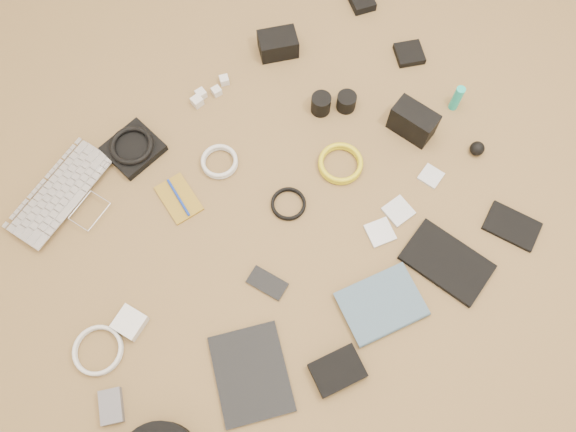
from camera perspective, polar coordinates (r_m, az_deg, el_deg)
laptop at (r=1.77m, az=-20.89°, el=1.36°), size 0.41×0.35×0.03m
headphone_pouch at (r=1.80m, az=-15.42°, el=6.60°), size 0.17×0.17×0.03m
headphones at (r=1.78m, az=-15.60°, el=6.93°), size 0.16×0.16×0.02m
charger_a at (r=1.84m, az=-9.21°, el=11.42°), size 0.03×0.03×0.03m
charger_b at (r=1.86m, az=-7.27°, el=12.46°), size 0.03×0.03×0.03m
charger_c at (r=1.88m, az=-6.49°, el=13.56°), size 0.04×0.04×0.03m
charger_d at (r=1.86m, az=-8.83°, el=12.15°), size 0.03×0.03×0.03m
dslr_camera at (r=1.92m, az=-1.03°, el=17.05°), size 0.15×0.13×0.07m
lens_pouch at (r=2.08m, az=7.51°, el=20.82°), size 0.10×0.10×0.03m
notebook_olive at (r=1.70m, az=-11.03°, el=1.76°), size 0.10×0.15×0.01m
pen_blue at (r=1.70m, az=-11.08°, el=1.86°), size 0.02×0.14×0.01m
cable_white_a at (r=1.73m, az=-6.95°, el=5.40°), size 0.13×0.13×0.01m
lens_a at (r=1.80m, az=3.37°, el=11.30°), size 0.07×0.07×0.07m
lens_b at (r=1.81m, az=5.95°, el=11.47°), size 0.07×0.07×0.06m
card_reader at (r=1.97m, az=12.22°, el=15.82°), size 0.12×0.12×0.02m
power_brick at (r=1.61m, az=-15.78°, el=-10.37°), size 0.10×0.10×0.03m
cable_white_b at (r=1.63m, az=-18.68°, el=-12.82°), size 0.16×0.16×0.01m
cable_black at (r=1.66m, az=0.04°, el=1.18°), size 0.11×0.11×0.01m
cable_yellow at (r=1.72m, az=5.33°, el=5.22°), size 0.14×0.14×0.02m
flash at (r=1.78m, az=12.59°, el=9.34°), size 0.11×0.15×0.10m
lens_cleaner at (r=1.86m, az=16.78°, el=11.39°), size 0.03×0.03×0.10m
battery_charger at (r=1.60m, az=-17.51°, el=-17.97°), size 0.09×0.10×0.02m
tablet at (r=1.54m, az=-3.76°, el=-15.70°), size 0.26×0.29×0.01m
phone at (r=1.59m, az=-2.12°, el=-6.82°), size 0.10×0.12×0.01m
filter_case_left at (r=1.65m, az=9.33°, el=-1.65°), size 0.09×0.09×0.01m
filter_case_mid at (r=1.69m, az=11.15°, el=0.50°), size 0.07×0.07×0.01m
filter_case_right at (r=1.76m, az=14.32°, el=3.95°), size 0.08×0.08×0.01m
air_blower at (r=1.82m, az=18.66°, el=6.51°), size 0.05×0.05×0.04m
drive_case at (r=1.54m, az=5.04°, el=-15.38°), size 0.15×0.12×0.03m
paperback at (r=1.58m, az=10.86°, el=-11.44°), size 0.25×0.20×0.02m
notebook_black_a at (r=1.66m, az=15.83°, el=-4.52°), size 0.21×0.27×0.02m
notebook_black_b at (r=1.76m, az=21.80°, el=-0.97°), size 0.15×0.18×0.01m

